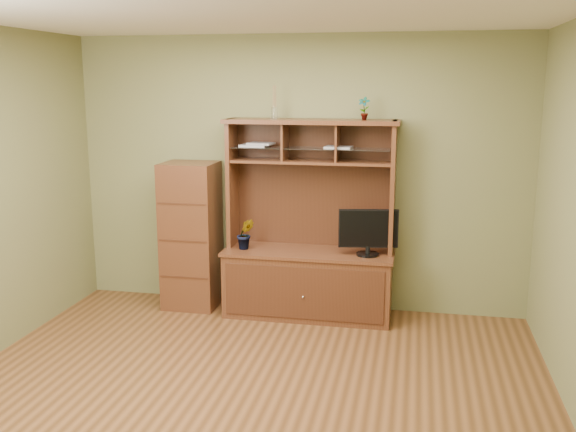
# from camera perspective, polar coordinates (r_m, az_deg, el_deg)

# --- Properties ---
(room) EXTENTS (4.54, 4.04, 2.74)m
(room) POSITION_cam_1_polar(r_m,az_deg,el_deg) (4.45, -3.88, 0.19)
(room) COLOR #4F2F16
(room) RESTS_ON ground
(media_hutch) EXTENTS (1.66, 0.61, 1.90)m
(media_hutch) POSITION_cam_1_polar(r_m,az_deg,el_deg) (6.25, 1.87, -4.17)
(media_hutch) COLOR #482214
(media_hutch) RESTS_ON room
(monitor) EXTENTS (0.55, 0.21, 0.44)m
(monitor) POSITION_cam_1_polar(r_m,az_deg,el_deg) (6.01, 7.15, -1.36)
(monitor) COLOR black
(monitor) RESTS_ON media_hutch
(orchid_plant) EXTENTS (0.20, 0.18, 0.30)m
(orchid_plant) POSITION_cam_1_polar(r_m,az_deg,el_deg) (6.23, -3.81, -1.60)
(orchid_plant) COLOR #28551D
(orchid_plant) RESTS_ON media_hutch
(top_plant) EXTENTS (0.13, 0.10, 0.21)m
(top_plant) POSITION_cam_1_polar(r_m,az_deg,el_deg) (6.03, 6.78, 9.48)
(top_plant) COLOR #356122
(top_plant) RESTS_ON media_hutch
(reed_diffuser) EXTENTS (0.06, 0.06, 0.31)m
(reed_diffuser) POSITION_cam_1_polar(r_m,az_deg,el_deg) (6.16, -1.21, 9.76)
(reed_diffuser) COLOR silver
(reed_diffuser) RESTS_ON media_hutch
(magazines) EXTENTS (1.08, 0.22, 0.04)m
(magazines) POSITION_cam_1_polar(r_m,az_deg,el_deg) (6.16, -0.42, 6.29)
(magazines) COLOR #B4B5BA
(magazines) RESTS_ON media_hutch
(side_cabinet) EXTENTS (0.52, 0.48, 1.47)m
(side_cabinet) POSITION_cam_1_polar(r_m,az_deg,el_deg) (6.51, -8.60, -1.72)
(side_cabinet) COLOR #482214
(side_cabinet) RESTS_ON room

